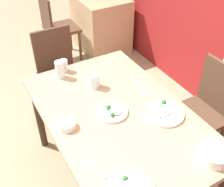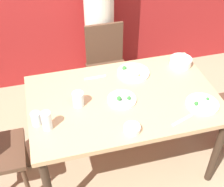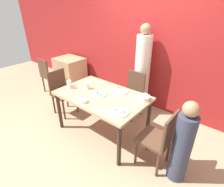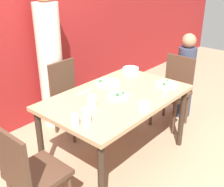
# 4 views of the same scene
# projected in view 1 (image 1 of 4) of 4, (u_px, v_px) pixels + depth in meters

# --- Properties ---
(ground_plane) EXTENTS (10.00, 10.00, 0.00)m
(ground_plane) POSITION_uv_depth(u_px,v_px,m) (116.00, 178.00, 2.36)
(ground_plane) COLOR #998466
(dining_table) EXTENTS (1.44, 0.91, 0.74)m
(dining_table) POSITION_uv_depth(u_px,v_px,m) (117.00, 122.00, 1.95)
(dining_table) COLOR tan
(dining_table) RESTS_ON ground_plane
(chair_adult_spot) EXTENTS (0.40, 0.40, 0.88)m
(chair_adult_spot) POSITION_uv_depth(u_px,v_px,m) (204.00, 109.00, 2.32)
(chair_adult_spot) COLOR #4C3323
(chair_adult_spot) RESTS_ON ground_plane
(chair_empty_left) EXTENTS (0.40, 0.40, 0.88)m
(chair_empty_left) POSITION_uv_depth(u_px,v_px,m) (59.00, 71.00, 2.76)
(chair_empty_left) COLOR #4C3323
(chair_empty_left) RESTS_ON ground_plane
(bowl_curry) EXTENTS (0.19, 0.19, 0.06)m
(bowl_curry) POSITION_uv_depth(u_px,v_px,m) (215.00, 154.00, 1.58)
(bowl_curry) COLOR white
(bowl_curry) RESTS_ON dining_table
(plate_rice_adult) EXTENTS (0.27, 0.27, 0.06)m
(plate_rice_adult) POSITION_uv_depth(u_px,v_px,m) (164.00, 112.00, 1.88)
(plate_rice_adult) COLOR white
(plate_rice_adult) RESTS_ON dining_table
(plate_noodles) EXTENTS (0.22, 0.22, 0.05)m
(plate_noodles) POSITION_uv_depth(u_px,v_px,m) (112.00, 112.00, 1.89)
(plate_noodles) COLOR white
(plate_noodles) RESTS_ON dining_table
(bowl_rice_small) EXTENTS (0.11, 0.11, 0.04)m
(bowl_rice_small) POSITION_uv_depth(u_px,v_px,m) (67.00, 125.00, 1.77)
(bowl_rice_small) COLOR white
(bowl_rice_small) RESTS_ON dining_table
(glass_water_tall) EXTENTS (0.07, 0.07, 0.14)m
(glass_water_tall) POSITION_uv_depth(u_px,v_px,m) (60.00, 70.00, 2.18)
(glass_water_tall) COLOR silver
(glass_water_tall) RESTS_ON dining_table
(glass_water_short) EXTENTS (0.08, 0.08, 0.11)m
(glass_water_short) POSITION_uv_depth(u_px,v_px,m) (94.00, 81.00, 2.10)
(glass_water_short) COLOR silver
(glass_water_short) RESTS_ON dining_table
(glass_water_center) EXTENTS (0.07, 0.07, 0.10)m
(glass_water_center) POSITION_uv_depth(u_px,v_px,m) (64.00, 66.00, 2.27)
(glass_water_center) COLOR silver
(glass_water_center) RESTS_ON dining_table
(fork_steel) EXTENTS (0.18, 0.08, 0.01)m
(fork_steel) POSITION_uv_depth(u_px,v_px,m) (94.00, 169.00, 1.54)
(fork_steel) COLOR silver
(fork_steel) RESTS_ON dining_table
(spoon_steel) EXTENTS (0.18, 0.02, 0.01)m
(spoon_steel) POSITION_uv_depth(u_px,v_px,m) (140.00, 88.00, 2.11)
(spoon_steel) COLOR silver
(spoon_steel) RESTS_ON dining_table
(background_table) EXTENTS (0.72, 0.61, 0.74)m
(background_table) POSITION_uv_depth(u_px,v_px,m) (101.00, 24.00, 3.89)
(background_table) COLOR tan
(background_table) RESTS_ON ground_plane
(chair_background) EXTENTS (0.40, 0.40, 0.88)m
(chair_background) POSITION_uv_depth(u_px,v_px,m) (57.00, 26.00, 3.57)
(chair_background) COLOR #4C3323
(chair_background) RESTS_ON ground_plane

